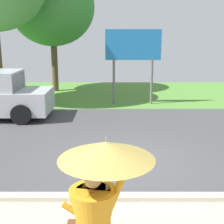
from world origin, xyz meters
The scene contains 4 objects.
ground_plane centered at (0.00, 2.95, -0.05)m, with size 40.00×22.00×0.20m.
monk_pedestrian centered at (-0.45, -4.35, 1.17)m, with size 1.17×1.17×2.13m.
roadside_billboard centered at (0.72, 7.10, 2.55)m, with size 2.60×0.12×3.50m.
tree_center_back centered at (-3.63, 10.73, 4.74)m, with size 4.76×4.76×6.91m.
Camera 1 is at (-0.27, -7.88, 3.31)m, focal length 50.75 mm.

